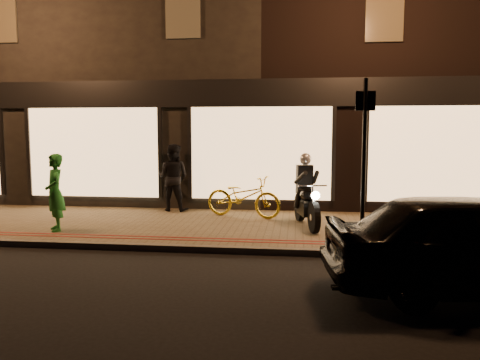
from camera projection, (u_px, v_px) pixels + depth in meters
name	position (u px, v px, depth m)	size (l,w,h in m)	color
ground	(242.00, 254.00, 8.31)	(90.00, 90.00, 0.00)	black
sidewalk	(253.00, 228.00, 10.27)	(50.00, 4.00, 0.12)	brown
kerb_stone	(243.00, 250.00, 8.35)	(50.00, 0.14, 0.12)	#59544C
red_kerb_lines	(246.00, 241.00, 8.84)	(50.00, 0.26, 0.01)	maroon
building_row	(272.00, 73.00, 16.74)	(48.00, 10.11, 8.50)	black
motorcycle	(306.00, 198.00, 10.13)	(0.70, 1.92, 1.59)	black
sign_post	(364.00, 153.00, 8.43)	(0.35, 0.08, 3.00)	black
bicycle_gold	(243.00, 197.00, 11.22)	(0.66, 1.89, 1.00)	yellow
person_green	(55.00, 192.00, 9.66)	(0.58, 0.38, 1.60)	#1F762A
person_dark	(173.00, 178.00, 12.10)	(0.84, 0.65, 1.73)	black
parked_car	(479.00, 243.00, 6.25)	(1.64, 4.08, 1.39)	black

